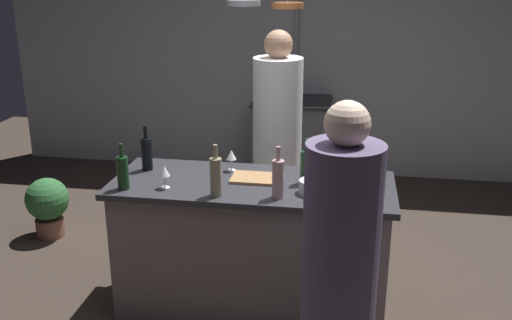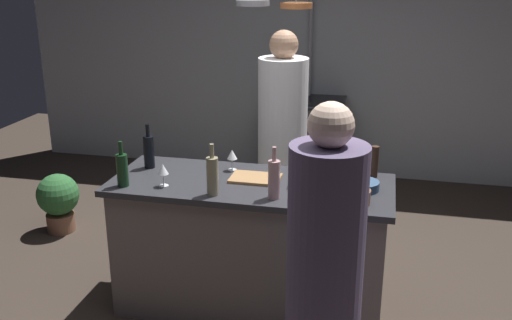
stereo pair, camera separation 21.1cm
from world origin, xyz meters
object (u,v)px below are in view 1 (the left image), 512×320
(bar_stool_right, at_px, (325,316))
(mixing_bowl_wooden, at_px, (356,194))
(cutting_board, at_px, (256,178))
(guest_right, at_px, (339,288))
(mixing_bowl_steel, at_px, (312,187))
(potted_plant, at_px, (48,204))
(chef, at_px, (277,154))
(wine_bottle_red, at_px, (123,172))
(wine_bottle_green, at_px, (306,166))
(wine_bottle_white, at_px, (216,176))
(stove_range, at_px, (291,141))
(pepper_mill, at_px, (373,160))
(wine_glass_near_left_guest, at_px, (231,156))
(wine_glass_by_chef, at_px, (164,172))
(wine_bottle_rose, at_px, (278,178))
(wine_bottle_dark, at_px, (147,153))
(mixing_bowl_blue, at_px, (364,183))

(bar_stool_right, bearing_deg, mixing_bowl_wooden, 71.67)
(bar_stool_right, relative_size, cutting_board, 2.12)
(guest_right, bearing_deg, cutting_board, 118.43)
(guest_right, bearing_deg, mixing_bowl_steel, 102.39)
(potted_plant, bearing_deg, bar_stool_right, -30.05)
(chef, relative_size, guest_right, 1.06)
(wine_bottle_red, distance_m, mixing_bowl_wooden, 1.42)
(wine_bottle_green, distance_m, wine_bottle_white, 0.59)
(stove_range, distance_m, wine_bottle_red, 2.85)
(stove_range, bearing_deg, mixing_bowl_wooden, -76.13)
(stove_range, xyz_separation_m, chef, (0.05, -1.61, 0.37))
(bar_stool_right, xyz_separation_m, guest_right, (0.07, -0.37, 0.40))
(pepper_mill, xyz_separation_m, mixing_bowl_steel, (-0.37, -0.39, -0.06))
(wine_bottle_white, height_order, wine_glass_near_left_guest, wine_bottle_white)
(mixing_bowl_wooden, bearing_deg, guest_right, -95.21)
(pepper_mill, bearing_deg, chef, 141.35)
(mixing_bowl_wooden, bearing_deg, mixing_bowl_steel, 163.67)
(stove_range, relative_size, wine_glass_by_chef, 6.10)
(pepper_mill, bearing_deg, wine_bottle_rose, -138.84)
(guest_right, xyz_separation_m, mixing_bowl_steel, (-0.19, 0.87, 0.16))
(pepper_mill, distance_m, wine_bottle_white, 1.07)
(bar_stool_right, bearing_deg, wine_glass_by_chef, 157.20)
(bar_stool_right, bearing_deg, pepper_mill, 74.48)
(chef, distance_m, wine_glass_near_left_guest, 0.71)
(bar_stool_right, bearing_deg, stove_range, 99.49)
(wine_bottle_dark, xyz_separation_m, mixing_bowl_wooden, (1.39, -0.32, -0.08))
(stove_range, xyz_separation_m, wine_bottle_dark, (-0.74, -2.33, 0.57))
(wine_bottle_dark, bearing_deg, mixing_bowl_steel, -12.10)
(guest_right, relative_size, pepper_mill, 7.98)
(chef, relative_size, wine_bottle_green, 6.06)
(bar_stool_right, height_order, wine_glass_by_chef, wine_glass_by_chef)
(wine_bottle_rose, bearing_deg, pepper_mill, 41.16)
(pepper_mill, xyz_separation_m, mixing_bowl_wooden, (-0.11, -0.47, -0.06))
(stove_range, bearing_deg, chef, -88.15)
(potted_plant, bearing_deg, stove_range, 41.62)
(wine_bottle_dark, bearing_deg, bar_stool_right, -30.70)
(bar_stool_right, relative_size, mixing_bowl_steel, 4.15)
(wine_bottle_white, distance_m, wine_glass_by_chef, 0.35)
(wine_bottle_rose, distance_m, mixing_bowl_steel, 0.24)
(wine_bottle_red, xyz_separation_m, mixing_bowl_steel, (1.16, 0.12, -0.07))
(wine_bottle_rose, xyz_separation_m, wine_bottle_red, (-0.96, -0.01, -0.01))
(wine_bottle_red, xyz_separation_m, wine_glass_by_chef, (0.25, 0.05, -0.00))
(wine_bottle_green, bearing_deg, cutting_board, 178.21)
(wine_glass_near_left_guest, bearing_deg, stove_range, 85.60)
(guest_right, distance_m, mixing_bowl_wooden, 0.81)
(mixing_bowl_blue, height_order, mixing_bowl_steel, mixing_bowl_steel)
(bar_stool_right, height_order, cutting_board, cutting_board)
(bar_stool_right, relative_size, wine_glass_by_chef, 4.66)
(potted_plant, bearing_deg, wine_bottle_green, -18.07)
(wine_glass_by_chef, bearing_deg, mixing_bowl_wooden, -0.39)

